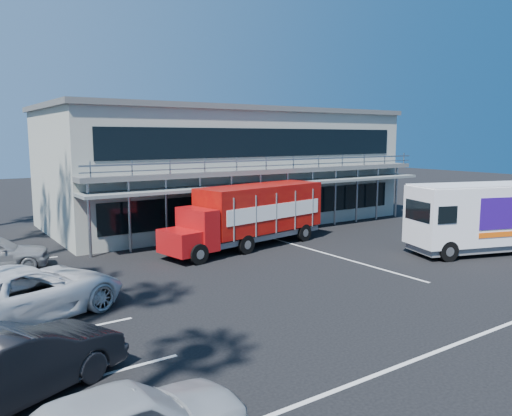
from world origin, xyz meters
TOP-DOWN VIEW (x-y plane):
  - ground at (0.00, 0.00)m, footprint 120.00×120.00m
  - building at (3.00, 14.94)m, footprint 22.40×12.00m
  - red_truck at (-0.08, 7.12)m, footprint 9.42×3.71m
  - white_van at (8.10, -0.14)m, footprint 7.18×4.34m
  - parked_car_b at (-12.50, -2.50)m, footprint 5.13×3.52m
  - parked_car_c at (-11.47, 2.39)m, footprint 6.76×4.84m

SIDE VIEW (x-z plane):
  - ground at x=0.00m, z-range 0.00..0.00m
  - parked_car_b at x=-12.50m, z-range 0.00..1.60m
  - parked_car_c at x=-11.47m, z-range 0.00..1.71m
  - red_truck at x=-0.08m, z-range 0.15..3.24m
  - white_van at x=8.10m, z-range 0.10..3.42m
  - building at x=3.00m, z-range 0.01..7.31m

